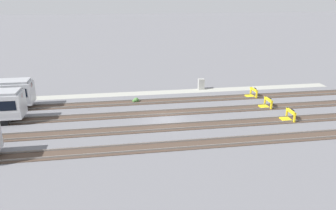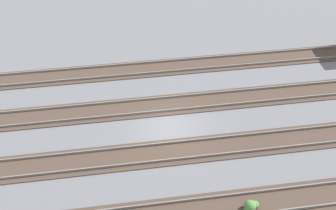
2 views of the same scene
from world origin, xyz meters
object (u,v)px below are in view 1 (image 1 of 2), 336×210
object	(u,v)px
bumper_stop_near_inner_track	(266,103)
bumper_stop_middle_track	(289,116)
bumper_stop_nearest_track	(252,93)
weed_clump	(136,100)
electrical_cabinet	(201,84)

from	to	relation	value
bumper_stop_near_inner_track	bumper_stop_middle_track	world-z (taller)	same
bumper_stop_nearest_track	weed_clump	world-z (taller)	bumper_stop_nearest_track
bumper_stop_nearest_track	weed_clump	xyz separation A→B (m)	(16.31, -0.30, -0.27)
bumper_stop_middle_track	electrical_cabinet	world-z (taller)	electrical_cabinet
bumper_stop_near_inner_track	weed_clump	distance (m)	17.02
bumper_stop_nearest_track	bumper_stop_middle_track	xyz separation A→B (m)	(-0.60, 9.09, 0.00)
bumper_stop_middle_track	weed_clump	world-z (taller)	bumper_stop_middle_track
bumper_stop_nearest_track	bumper_stop_near_inner_track	size ratio (longest dim) A/B	1.00
bumper_stop_middle_track	bumper_stop_nearest_track	bearing A→B (deg)	-86.24
bumper_stop_nearest_track	bumper_stop_middle_track	size ratio (longest dim) A/B	1.00
electrical_cabinet	bumper_stop_nearest_track	bearing A→B (deg)	141.50
bumper_stop_middle_track	electrical_cabinet	distance (m)	15.49
bumper_stop_nearest_track	bumper_stop_near_inner_track	distance (m)	4.55
electrical_cabinet	weed_clump	bearing A→B (deg)	24.10
bumper_stop_nearest_track	bumper_stop_near_inner_track	xyz separation A→B (m)	(-0.01, 4.55, 0.00)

